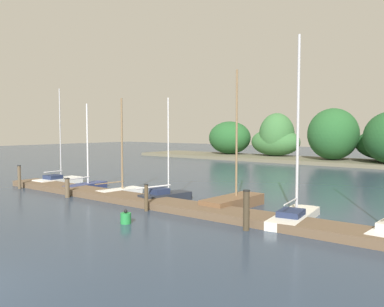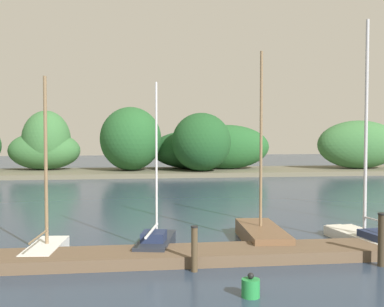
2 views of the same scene
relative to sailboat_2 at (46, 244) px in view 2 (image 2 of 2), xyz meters
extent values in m
cube|color=brown|center=(7.22, -1.24, -0.18)|extent=(31.87, 1.80, 0.35)
cube|color=#66604C|center=(7.22, 29.32, -0.16)|extent=(62.37, 8.00, 0.40)
ellipsoid|color=#386B38|center=(24.89, 28.72, 2.39)|extent=(8.37, 4.17, 4.69)
ellipsoid|color=#386B38|center=(-5.04, 31.23, 2.83)|extent=(4.51, 4.67, 5.57)
ellipsoid|color=#1E4C23|center=(8.62, 31.13, 1.88)|extent=(7.64, 5.45, 3.67)
ellipsoid|color=#1E4C23|center=(9.20, 27.62, 2.69)|extent=(5.36, 5.21, 5.30)
ellipsoid|color=#235628|center=(12.06, 29.96, 2.17)|extent=(8.25, 3.95, 4.25)
ellipsoid|color=#235628|center=(2.84, 29.31, 2.98)|extent=(5.64, 5.90, 5.87)
ellipsoid|color=#386B38|center=(-5.23, 31.24, 1.85)|extent=(6.66, 4.32, 3.61)
cube|color=white|center=(-0.01, -0.13, -0.17)|extent=(1.19, 2.82, 0.37)
cube|color=white|center=(0.10, 1.10, -0.19)|extent=(0.57, 0.73, 0.32)
cylinder|color=#7F6647|center=(0.01, 0.08, 2.69)|extent=(0.11, 0.11, 5.36)
cylinder|color=#7F6647|center=(-0.08, -0.81, 0.44)|extent=(0.25, 1.97, 0.06)
cube|color=#232833|center=(3.50, 0.01, -0.13)|extent=(1.58, 3.04, 0.45)
cube|color=#232833|center=(3.78, 1.29, -0.15)|extent=(0.68, 0.82, 0.38)
cube|color=#1E2847|center=(3.42, -0.34, 0.24)|extent=(0.91, 1.01, 0.29)
cylinder|color=silver|center=(3.54, 0.23, 2.67)|extent=(0.07, 0.07, 5.15)
cylinder|color=silver|center=(3.34, -0.72, 0.51)|extent=(0.54, 2.12, 0.08)
cube|color=brown|center=(7.32, 0.76, -0.07)|extent=(1.52, 3.88, 0.56)
cube|color=brown|center=(7.42, 2.48, -0.10)|extent=(0.77, 0.99, 0.48)
cylinder|color=#7F6647|center=(7.34, 1.05, 3.34)|extent=(0.10, 0.10, 6.27)
cube|color=silver|center=(10.92, -0.11, -0.18)|extent=(1.72, 4.19, 0.36)
cube|color=silver|center=(10.68, 1.71, -0.19)|extent=(0.79, 1.09, 0.31)
cube|color=#1E2847|center=(10.98, -0.61, 0.12)|extent=(1.05, 1.33, 0.23)
cylinder|color=#B7B7BC|center=(10.88, 0.19, 3.75)|extent=(0.12, 0.12, 7.50)
cylinder|color=#B7B7BC|center=(10.98, -0.63, 0.60)|extent=(0.30, 1.83, 0.06)
cylinder|color=#4C3D28|center=(4.46, -2.41, 0.28)|extent=(0.18, 0.18, 1.26)
cylinder|color=black|center=(4.46, -2.41, 0.93)|extent=(0.21, 0.21, 0.04)
cylinder|color=#3D3323|center=(10.01, -2.57, 0.41)|extent=(0.24, 0.24, 1.54)
cylinder|color=black|center=(10.01, -2.57, 1.20)|extent=(0.28, 0.28, 0.04)
cylinder|color=#23843D|center=(5.51, -4.68, -0.14)|extent=(0.44, 0.44, 0.44)
sphere|color=black|center=(5.51, -4.68, 0.16)|extent=(0.15, 0.15, 0.15)
camera|label=1|loc=(17.51, -15.57, 3.56)|focal=36.50mm
camera|label=2|loc=(2.62, -15.82, 3.59)|focal=45.35mm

